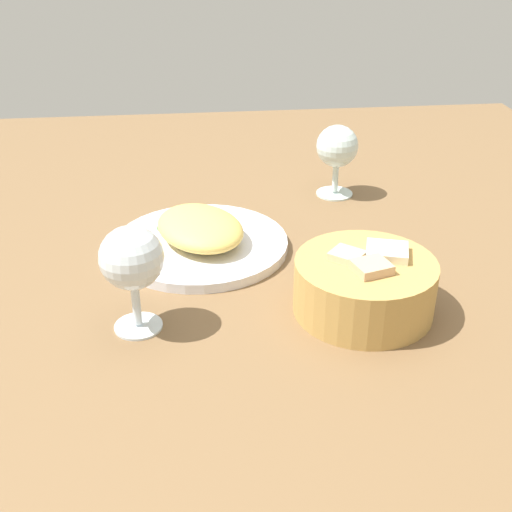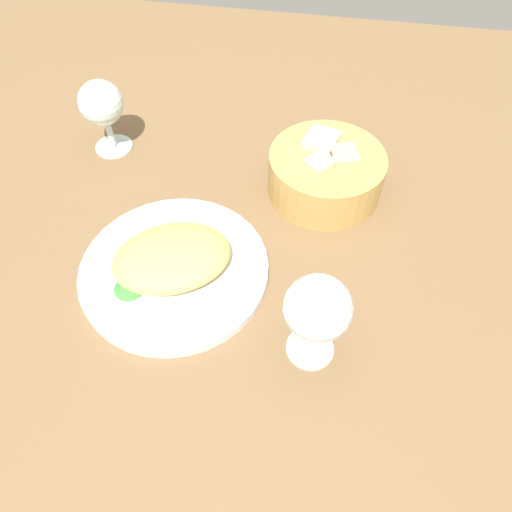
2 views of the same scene
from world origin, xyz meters
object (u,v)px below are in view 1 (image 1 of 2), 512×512
(plate, at_px, (201,244))
(wine_glass_far, at_px, (337,150))
(wine_glass_near, at_px, (132,262))
(bread_basket, at_px, (365,285))

(plate, xyz_separation_m, wine_glass_far, (-0.17, 0.23, 0.07))
(wine_glass_near, bearing_deg, bread_basket, 91.74)
(bread_basket, bearing_deg, wine_glass_near, -88.26)
(wine_glass_near, height_order, wine_glass_far, wine_glass_near)
(plate, xyz_separation_m, bread_basket, (0.18, 0.19, 0.03))
(plate, relative_size, wine_glass_far, 2.07)
(bread_basket, xyz_separation_m, wine_glass_near, (0.01, -0.27, 0.05))
(bread_basket, height_order, wine_glass_near, wine_glass_near)
(plate, distance_m, wine_glass_near, 0.22)
(bread_basket, bearing_deg, wine_glass_far, 173.52)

